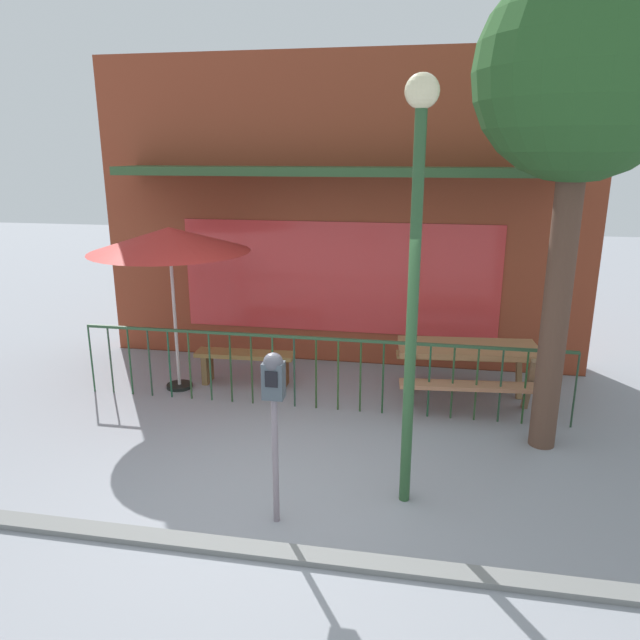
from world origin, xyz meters
TOP-DOWN VIEW (x-y plane):
  - ground at (0.00, 0.00)m, footprint 40.00×40.00m
  - pub_storefront at (0.00, 4.18)m, footprint 7.45×1.32m
  - patio_fence_front at (0.00, 2.13)m, footprint 6.28×0.04m
  - picnic_table_left at (1.91, 2.70)m, footprint 1.91×1.51m
  - patio_umbrella at (-2.03, 2.47)m, footprint 2.12×2.12m
  - patio_bench at (-1.14, 2.76)m, footprint 1.41×0.37m
  - parking_meter_near at (0.10, -0.33)m, footprint 0.18×0.17m
  - street_tree at (2.70, 1.62)m, footprint 2.09×2.09m
  - street_lamp at (1.22, 0.22)m, footprint 0.28×0.28m
  - curb_edge at (0.00, -0.79)m, footprint 10.43×0.20m

SIDE VIEW (x-z plane):
  - ground at x=0.00m, z-range 0.00..0.00m
  - curb_edge at x=0.00m, z-range -0.06..0.06m
  - patio_bench at x=-1.14m, z-range 0.11..0.59m
  - picnic_table_left at x=1.91m, z-range 0.21..1.01m
  - patio_fence_front at x=0.00m, z-range 0.18..1.15m
  - parking_meter_near at x=0.10m, z-range 0.43..2.03m
  - patio_umbrella at x=-2.03m, z-range 0.95..3.21m
  - pub_storefront at x=0.00m, z-range 0.01..4.60m
  - street_lamp at x=1.22m, z-range 0.59..4.40m
  - street_tree at x=2.70m, z-range 1.38..6.37m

